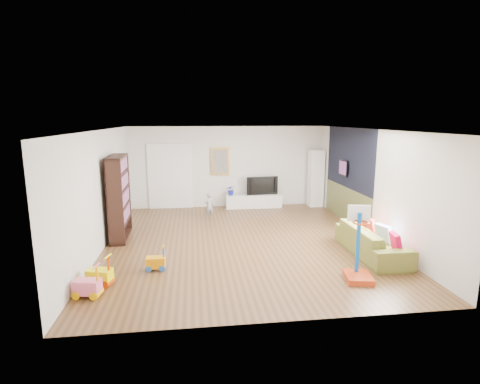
{
  "coord_description": "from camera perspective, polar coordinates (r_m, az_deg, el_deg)",
  "views": [
    {
      "loc": [
        -1.16,
        -8.69,
        2.97
      ],
      "look_at": [
        0.0,
        0.4,
        1.15
      ],
      "focal_mm": 28.0,
      "sensor_mm": 36.0,
      "label": 1
    }
  ],
  "objects": [
    {
      "name": "wall_front",
      "position": [
        5.33,
        5.69,
        -6.53
      ],
      "size": [
        6.5,
        0.0,
        2.7
      ],
      "primitive_type": "cube",
      "color": "white",
      "rests_on": "ground"
    },
    {
      "name": "media_console",
      "position": [
        12.62,
        2.06,
        -1.37
      ],
      "size": [
        1.87,
        0.47,
        0.44
      ],
      "primitive_type": "cube",
      "rotation": [
        0.0,
        0.0,
        -0.0
      ],
      "color": "silver",
      "rests_on": "ground"
    },
    {
      "name": "child",
      "position": [
        11.17,
        -4.75,
        -2.12
      ],
      "size": [
        0.33,
        0.26,
        0.8
      ],
      "primitive_type": "imported",
      "rotation": [
        0.0,
        0.0,
        3.39
      ],
      "color": "gray",
      "rests_on": "ground"
    },
    {
      "name": "pillow_center",
      "position": [
        8.79,
        21.04,
        -5.89
      ],
      "size": [
        0.21,
        0.41,
        0.39
      ],
      "primitive_type": "cube",
      "rotation": [
        0.0,
        0.0,
        0.3
      ],
      "color": "silver",
      "rests_on": "sofa"
    },
    {
      "name": "sofa",
      "position": [
        8.76,
        19.45,
        -7.07
      ],
      "size": [
        0.84,
        2.15,
        0.63
      ],
      "primitive_type": "imported",
      "rotation": [
        0.0,
        0.0,
        1.57
      ],
      "color": "olive",
      "rests_on": "ground"
    },
    {
      "name": "ride_on_pink",
      "position": [
        6.93,
        -22.29,
        -12.45
      ],
      "size": [
        0.47,
        0.34,
        0.57
      ],
      "primitive_type": "cube",
      "rotation": [
        0.0,
        0.0,
        -0.19
      ],
      "color": "#F36388",
      "rests_on": "ground"
    },
    {
      "name": "tv",
      "position": [
        12.61,
        3.29,
        1.05
      ],
      "size": [
        1.08,
        0.25,
        0.62
      ],
      "primitive_type": "imported",
      "rotation": [
        0.0,
        0.0,
        0.11
      ],
      "color": "black",
      "rests_on": "media_console"
    },
    {
      "name": "ride_on_orange",
      "position": [
        7.69,
        -12.74,
        -9.79
      ],
      "size": [
        0.38,
        0.24,
        0.5
      ],
      "primitive_type": "cube",
      "rotation": [
        0.0,
        0.0,
        -0.04
      ],
      "color": "orange",
      "rests_on": "ground"
    },
    {
      "name": "ride_on_yellow",
      "position": [
        7.29,
        -20.66,
        -11.12
      ],
      "size": [
        0.48,
        0.37,
        0.57
      ],
      "primitive_type": "cube",
      "rotation": [
        0.0,
        0.0,
        -0.28
      ],
      "color": "#F2F100",
      "rests_on": "ground"
    },
    {
      "name": "pillow_left",
      "position": [
        8.25,
        22.67,
        -7.11
      ],
      "size": [
        0.17,
        0.4,
        0.39
      ],
      "primitive_type": "cube",
      "rotation": [
        0.0,
        0.0,
        -0.17
      ],
      "color": "#BD0739",
      "rests_on": "sofa"
    },
    {
      "name": "floor",
      "position": [
        9.26,
        0.32,
        -7.48
      ],
      "size": [
        6.5,
        7.5,
        0.0
      ],
      "primitive_type": "cube",
      "color": "brown",
      "rests_on": "ground"
    },
    {
      "name": "olive_wainscot",
      "position": [
        11.28,
        15.87,
        -1.85
      ],
      "size": [
        0.01,
        3.2,
        1.0
      ],
      "primitive_type": "cube",
      "color": "brown",
      "rests_on": "wall_right"
    },
    {
      "name": "navy_accent",
      "position": [
        11.06,
        16.24,
        4.98
      ],
      "size": [
        0.01,
        3.2,
        1.7
      ],
      "primitive_type": "cube",
      "color": "black",
      "rests_on": "wall_right"
    },
    {
      "name": "bookshelf",
      "position": [
        9.74,
        -17.95,
        -0.79
      ],
      "size": [
        0.42,
        1.43,
        2.07
      ],
      "primitive_type": "cube",
      "rotation": [
        0.0,
        0.0,
        0.04
      ],
      "color": "black",
      "rests_on": "ground"
    },
    {
      "name": "tall_cabinet",
      "position": [
        12.95,
        11.46,
        2.07
      ],
      "size": [
        0.45,
        0.45,
        1.92
      ],
      "primitive_type": "cube",
      "rotation": [
        0.0,
        0.0,
        -0.0
      ],
      "color": "white",
      "rests_on": "ground"
    },
    {
      "name": "wall_back",
      "position": [
        12.6,
        -1.93,
        3.84
      ],
      "size": [
        6.5,
        0.0,
        2.7
      ],
      "primitive_type": "cube",
      "color": "silver",
      "rests_on": "ground"
    },
    {
      "name": "wall_right",
      "position": [
        9.88,
        19.36,
        1.15
      ],
      "size": [
        0.0,
        7.5,
        2.7
      ],
      "primitive_type": "cube",
      "color": "silver",
      "rests_on": "ground"
    },
    {
      "name": "pillow_right",
      "position": [
        9.3,
        19.01,
        -4.83
      ],
      "size": [
        0.2,
        0.37,
        0.36
      ],
      "primitive_type": "cube",
      "rotation": [
        0.0,
        0.0,
        0.31
      ],
      "color": "#AD2A23",
      "rests_on": "sofa"
    },
    {
      "name": "ceiling",
      "position": [
        8.77,
        0.33,
        9.47
      ],
      "size": [
        6.5,
        7.5,
        0.0
      ],
      "primitive_type": "cube",
      "color": "white",
      "rests_on": "ground"
    },
    {
      "name": "wall_left",
      "position": [
        9.08,
        -20.45,
        0.25
      ],
      "size": [
        0.0,
        7.5,
        2.7
      ],
      "primitive_type": "cube",
      "color": "silver",
      "rests_on": "ground"
    },
    {
      "name": "artwork_right",
      "position": [
        11.25,
        15.45,
        3.58
      ],
      "size": [
        0.04,
        0.56,
        0.46
      ],
      "primitive_type": "cube",
      "color": "#7F3F8C",
      "rests_on": "wall_right"
    },
    {
      "name": "painting_back",
      "position": [
        12.51,
        -3.06,
        4.7
      ],
      "size": [
        0.62,
        0.06,
        0.92
      ],
      "primitive_type": "cube",
      "color": "gold",
      "rests_on": "wall_back"
    },
    {
      "name": "basketball_hoop",
      "position": [
        7.26,
        17.86,
        -7.59
      ],
      "size": [
        0.58,
        0.66,
        1.39
      ],
      "primitive_type": "cube",
      "rotation": [
        0.0,
        0.0,
        -0.18
      ],
      "color": "#AC3212",
      "rests_on": "ground"
    },
    {
      "name": "doorway",
      "position": [
        12.57,
        -10.57,
        2.25
      ],
      "size": [
        1.45,
        0.06,
        2.1
      ],
      "primitive_type": "cube",
      "color": "white",
      "rests_on": "ground"
    },
    {
      "name": "vase_plant",
      "position": [
        12.46,
        -1.36,
        0.33
      ],
      "size": [
        0.33,
        0.29,
        0.36
      ],
      "primitive_type": "imported",
      "rotation": [
        0.0,
        0.0,
        0.04
      ],
      "color": "#151C93",
      "rests_on": "media_console"
    }
  ]
}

